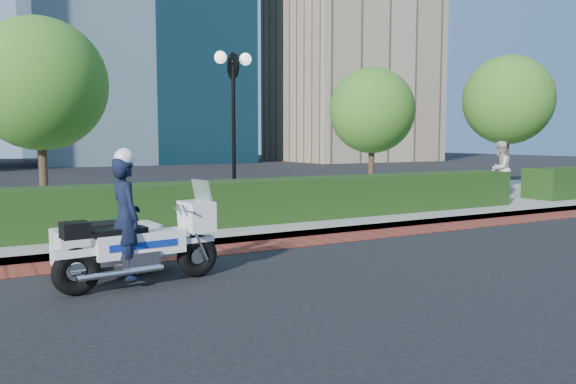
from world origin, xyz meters
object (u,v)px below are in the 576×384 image
lamppost (234,107)px  tree_d (508,100)px  police_motorcycle (125,236)px  tree_b (40,84)px  pedestrian (500,169)px  tree_c (372,111)px

lamppost → tree_d: tree_d is taller
police_motorcycle → tree_b: bearing=87.5°
lamppost → tree_b: tree_b is taller
tree_b → tree_d: size_ratio=0.95×
police_motorcycle → lamppost: bearing=45.8°
pedestrian → tree_d: bearing=-160.4°
tree_b → pedestrian: tree_b is taller
tree_b → tree_d: bearing=0.0°
lamppost → tree_b: (-4.50, 1.30, 0.48)m
tree_c → tree_b: bearing=180.0°
police_motorcycle → pedestrian: 14.70m
lamppost → tree_c: 5.65m
police_motorcycle → pedestrian: pedestrian is taller
tree_c → police_motorcycle: (-9.55, -6.53, -2.36)m
tree_b → police_motorcycle: 7.10m
tree_b → pedestrian: bearing=-6.4°
tree_b → pedestrian: (14.29, -1.59, -2.33)m
lamppost → tree_c: size_ratio=0.98×
tree_d → pedestrian: 3.70m
tree_b → tree_c: (10.00, -0.00, -0.39)m
lamppost → tree_d: size_ratio=0.82×
tree_c → tree_d: tree_d is taller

